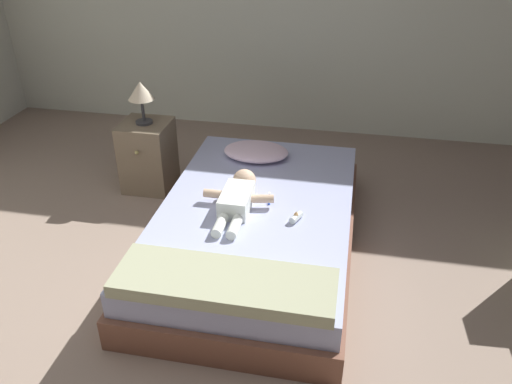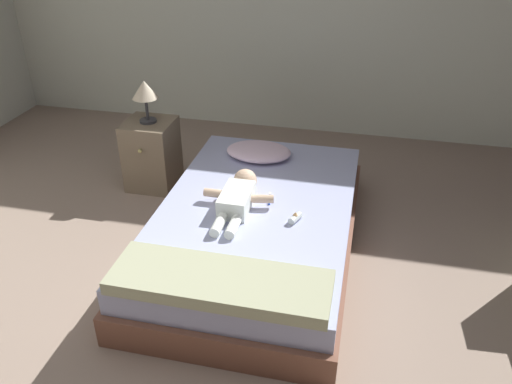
{
  "view_description": "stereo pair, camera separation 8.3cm",
  "coord_description": "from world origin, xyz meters",
  "px_view_note": "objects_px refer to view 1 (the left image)",
  "views": [
    {
      "loc": [
        0.69,
        -1.98,
        2.13
      ],
      "look_at": [
        0.13,
        0.81,
        0.46
      ],
      "focal_mm": 36.21,
      "sensor_mm": 36.0,
      "label": 1
    },
    {
      "loc": [
        0.77,
        -1.97,
        2.13
      ],
      "look_at": [
        0.13,
        0.81,
        0.46
      ],
      "focal_mm": 36.21,
      "sensor_mm": 36.0,
      "label": 2
    }
  ],
  "objects_px": {
    "bed": "(256,228)",
    "pillow": "(257,152)",
    "baby": "(238,197)",
    "nightstand": "(148,156)",
    "baby_bottle": "(296,217)",
    "lamp": "(141,93)",
    "toothbrush": "(269,198)"
  },
  "relations": [
    {
      "from": "bed",
      "to": "pillow",
      "type": "distance_m",
      "value": 0.73
    },
    {
      "from": "baby",
      "to": "nightstand",
      "type": "xyz_separation_m",
      "value": [
        -0.91,
        0.72,
        -0.14
      ]
    },
    {
      "from": "bed",
      "to": "pillow",
      "type": "height_order",
      "value": "pillow"
    },
    {
      "from": "baby_bottle",
      "to": "lamp",
      "type": "bearing_deg",
      "value": 147.61
    },
    {
      "from": "baby",
      "to": "lamp",
      "type": "relative_size",
      "value": 1.97
    },
    {
      "from": "bed",
      "to": "baby_bottle",
      "type": "relative_size",
      "value": 18.85
    },
    {
      "from": "nightstand",
      "to": "lamp",
      "type": "xyz_separation_m",
      "value": [
        0.0,
        0.0,
        0.53
      ]
    },
    {
      "from": "baby_bottle",
      "to": "nightstand",
      "type": "bearing_deg",
      "value": 147.61
    },
    {
      "from": "nightstand",
      "to": "lamp",
      "type": "distance_m",
      "value": 0.53
    },
    {
      "from": "toothbrush",
      "to": "nightstand",
      "type": "height_order",
      "value": "nightstand"
    },
    {
      "from": "bed",
      "to": "toothbrush",
      "type": "bearing_deg",
      "value": 51.35
    },
    {
      "from": "nightstand",
      "to": "bed",
      "type": "bearing_deg",
      "value": -34.26
    },
    {
      "from": "toothbrush",
      "to": "nightstand",
      "type": "xyz_separation_m",
      "value": [
        -1.1,
        0.61,
        -0.09
      ]
    },
    {
      "from": "pillow",
      "to": "baby",
      "type": "distance_m",
      "value": 0.7
    },
    {
      "from": "toothbrush",
      "to": "baby_bottle",
      "type": "height_order",
      "value": "baby_bottle"
    },
    {
      "from": "baby",
      "to": "lamp",
      "type": "bearing_deg",
      "value": 141.64
    },
    {
      "from": "bed",
      "to": "lamp",
      "type": "relative_size",
      "value": 6.23
    },
    {
      "from": "toothbrush",
      "to": "baby_bottle",
      "type": "bearing_deg",
      "value": -46.53
    },
    {
      "from": "baby",
      "to": "baby_bottle",
      "type": "relative_size",
      "value": 5.97
    },
    {
      "from": "pillow",
      "to": "lamp",
      "type": "bearing_deg",
      "value": 178.73
    },
    {
      "from": "toothbrush",
      "to": "nightstand",
      "type": "relative_size",
      "value": 0.23
    },
    {
      "from": "bed",
      "to": "toothbrush",
      "type": "distance_m",
      "value": 0.22
    },
    {
      "from": "baby",
      "to": "toothbrush",
      "type": "bearing_deg",
      "value": 31.57
    },
    {
      "from": "lamp",
      "to": "baby_bottle",
      "type": "height_order",
      "value": "lamp"
    },
    {
      "from": "pillow",
      "to": "lamp",
      "type": "xyz_separation_m",
      "value": [
        -0.9,
        0.02,
        0.4
      ]
    },
    {
      "from": "baby",
      "to": "pillow",
      "type": "bearing_deg",
      "value": 91.37
    },
    {
      "from": "bed",
      "to": "baby",
      "type": "bearing_deg",
      "value": -168.08
    },
    {
      "from": "bed",
      "to": "lamp",
      "type": "height_order",
      "value": "lamp"
    },
    {
      "from": "pillow",
      "to": "nightstand",
      "type": "xyz_separation_m",
      "value": [
        -0.9,
        0.02,
        -0.13
      ]
    },
    {
      "from": "lamp",
      "to": "baby",
      "type": "bearing_deg",
      "value": -38.36
    },
    {
      "from": "baby",
      "to": "nightstand",
      "type": "height_order",
      "value": "nightstand"
    },
    {
      "from": "baby",
      "to": "toothbrush",
      "type": "relative_size",
      "value": 5.1
    }
  ]
}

